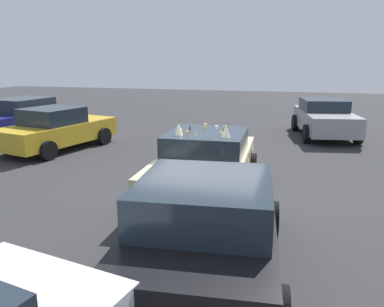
# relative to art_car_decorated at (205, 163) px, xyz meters

# --- Properties ---
(ground_plane) EXTENTS (60.00, 60.00, 0.00)m
(ground_plane) POSITION_rel_art_car_decorated_xyz_m (-0.03, -0.00, -0.70)
(ground_plane) COLOR #2D2D30
(art_car_decorated) EXTENTS (4.45, 2.28, 1.65)m
(art_car_decorated) POSITION_rel_art_car_decorated_xyz_m (0.00, 0.00, 0.00)
(art_car_decorated) COLOR beige
(art_car_decorated) RESTS_ON ground
(parked_sedan_near_left) EXTENTS (4.23, 2.37, 1.48)m
(parked_sedan_near_left) POSITION_rel_art_car_decorated_xyz_m (-3.29, -0.86, 0.03)
(parked_sedan_near_left) COLOR black
(parked_sedan_near_left) RESTS_ON ground
(parked_sedan_far_left) EXTENTS (4.32, 2.58, 1.42)m
(parked_sedan_far_left) POSITION_rel_art_car_decorated_xyz_m (2.85, 5.84, -0.01)
(parked_sedan_far_left) COLOR gold
(parked_sedan_far_left) RESTS_ON ground
(parked_sedan_row_back_far) EXTENTS (4.24, 2.43, 1.46)m
(parked_sedan_row_back_far) POSITION_rel_art_car_decorated_xyz_m (4.57, 8.84, 0.03)
(parked_sedan_row_back_far) COLOR navy
(parked_sedan_row_back_far) RESTS_ON ground
(parked_sedan_far_right) EXTENTS (4.35, 2.58, 1.44)m
(parked_sedan_far_right) POSITION_rel_art_car_decorated_xyz_m (7.70, -2.90, 0.03)
(parked_sedan_far_right) COLOR gray
(parked_sedan_far_right) RESTS_ON ground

